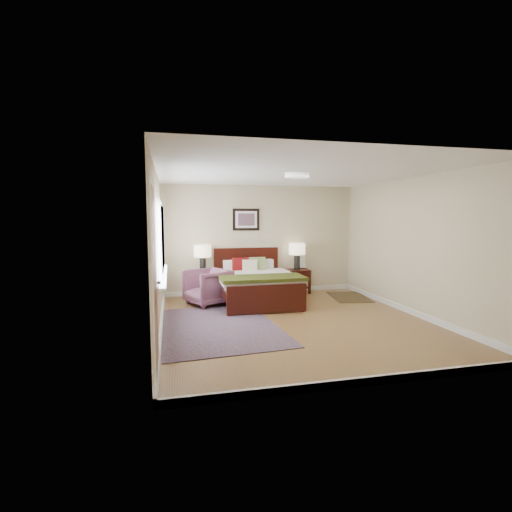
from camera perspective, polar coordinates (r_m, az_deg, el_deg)
name	(u,v)px	position (r m, az deg, el deg)	size (l,w,h in m)	color
floor	(295,321)	(6.47, 6.07, -9.96)	(5.00, 5.00, 0.00)	olive
back_wall	(261,240)	(8.64, 0.72, 2.52)	(4.50, 0.04, 2.50)	#C5B08E
front_wall	(377,269)	(3.99, 18.14, -1.92)	(4.50, 0.04, 2.50)	#C5B08E
left_wall	(158,252)	(5.90, -14.90, 0.67)	(0.04, 5.00, 2.50)	#C5B08E
right_wall	(414,246)	(7.30, 23.11, 1.39)	(0.04, 5.00, 2.50)	#C5B08E
ceiling	(297,173)	(6.26, 6.33, 12.60)	(4.50, 5.00, 0.02)	white
window	(162,240)	(6.59, -14.28, 2.33)	(0.11, 2.72, 1.32)	silver
door	(155,282)	(4.19, -15.29, -3.94)	(0.06, 1.00, 2.18)	silver
ceil_fixture	(297,175)	(6.26, 6.33, 12.28)	(0.44, 0.44, 0.08)	white
bed	(255,279)	(7.72, -0.12, -3.61)	(1.62, 1.95, 1.05)	#350E08
wall_art	(246,220)	(8.52, -1.53, 5.63)	(0.62, 0.05, 0.50)	black
nightstand_left	(203,278)	(8.26, -8.14, -3.41)	(0.46, 0.42, 0.55)	#350E08
nightstand_right	(297,278)	(8.74, 6.33, -3.42)	(0.56, 0.42, 0.55)	#350E08
lamp_left	(203,253)	(8.21, -8.21, 0.45)	(0.37, 0.37, 0.61)	black
lamp_right	(297,251)	(8.67, 6.35, 0.79)	(0.37, 0.37, 0.61)	black
armchair	(208,287)	(7.61, -7.42, -4.76)	(0.77, 0.79, 0.72)	#6E3C50
rug_persian	(217,326)	(6.17, -6.05, -10.71)	(1.89, 2.67, 0.01)	#0F0C3C
rug_navy	(349,297)	(8.55, 14.14, -6.12)	(0.75, 1.13, 0.01)	black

